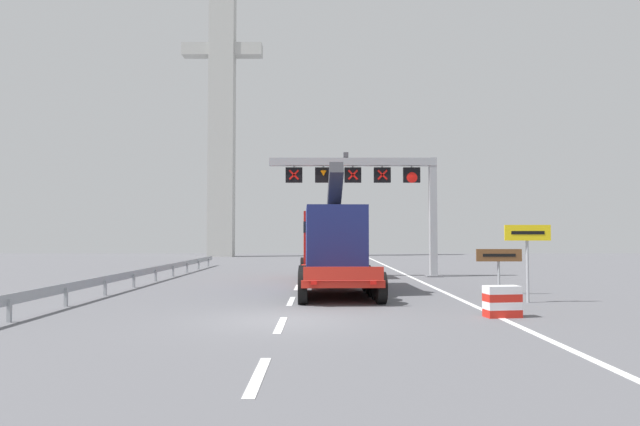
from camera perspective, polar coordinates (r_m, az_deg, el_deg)
name	(u,v)px	position (r m, az deg, el deg)	size (l,w,h in m)	color
ground	(281,320)	(15.40, -4.06, -11.15)	(112.00, 112.00, 0.00)	#5B5B60
lane_markings	(305,267)	(40.28, -1.54, -5.71)	(0.20, 64.63, 0.01)	silver
edge_line_right	(423,283)	(27.76, 10.71, -7.18)	(0.20, 63.00, 0.01)	silver
overhead_lane_gantry	(375,182)	(31.43, 5.74, 3.29)	(9.85, 0.90, 7.12)	#9EA0A5
heavy_haul_truck_red	(330,243)	(26.12, 1.06, -3.17)	(3.41, 14.13, 5.30)	red
exit_sign_yellow	(527,243)	(20.46, 20.87, -2.95)	(1.61, 0.15, 2.73)	#9EA0A5
tourist_info_sign_brown	(498,259)	(22.97, 18.19, -4.62)	(1.82, 0.15, 1.81)	#9EA0A5
crash_barrier_striped	(502,301)	(16.71, 18.50, -8.79)	(1.06, 0.64, 0.90)	red
guardrail_left	(154,270)	(29.28, -16.99, -5.78)	(0.13, 29.57, 0.76)	#999EA3
bridge_pylon_distant	(222,86)	(64.12, -10.27, 12.93)	(9.00, 2.00, 37.69)	#B7B7B2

